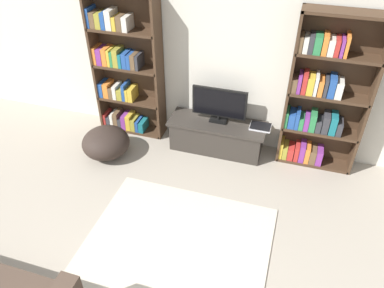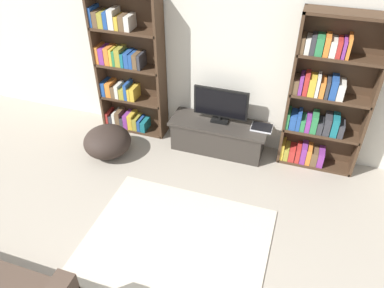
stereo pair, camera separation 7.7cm
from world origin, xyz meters
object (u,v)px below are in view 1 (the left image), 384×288
Objects in this scene: bookshelf_left at (125,69)px; television at (219,104)px; laptop at (260,127)px; beanbag_ottoman at (106,143)px; tv_stand at (217,136)px; bookshelf_right at (322,99)px.

bookshelf_left is 2.76× the size of television.
beanbag_ottoman is at bearing -162.13° from laptop.
laptop is at bearing 17.87° from beanbag_ottoman.
tv_stand is 1.58m from beanbag_ottoman.
television reaches higher than tv_stand.
laptop is 2.17m from beanbag_ottoman.
bookshelf_right reaches higher than laptop.
beanbag_ottoman is at bearing -165.16° from bookshelf_right.
beanbag_ottoman is at bearing -157.69° from tv_stand.
bookshelf_right is 7.26× the size of laptop.
television is 1.14× the size of beanbag_ottoman.
bookshelf_left is at bearing 178.01° from laptop.
tv_stand is 4.75× the size of laptop.
television is (1.42, -0.08, -0.28)m from bookshelf_left.
television reaches higher than laptop.
laptop is at bearing -1.99° from bookshelf_left.
bookshelf_right is 0.88m from laptop.
tv_stand is 0.64m from laptop.
tv_stand is at bearing -173.96° from laptop.
beanbag_ottoman is (-1.46, -0.60, -0.02)m from tv_stand.
beanbag_ottoman is at bearing -155.91° from television.
laptop is at bearing -174.35° from bookshelf_right.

